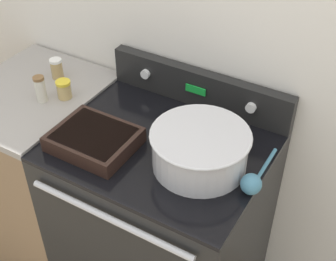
{
  "coord_description": "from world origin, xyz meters",
  "views": [
    {
      "loc": [
        0.7,
        -0.82,
        2.07
      ],
      "look_at": [
        0.02,
        0.34,
        0.99
      ],
      "focal_mm": 50.0,
      "sensor_mm": 36.0,
      "label": 1
    }
  ],
  "objects_px": {
    "spice_jar_yellow_cap": "(64,89)",
    "spice_jar_brown_cap": "(40,89)",
    "spice_jar_white_cap": "(57,69)",
    "mixing_bowl": "(200,148)",
    "casserole_dish": "(94,139)",
    "ladle": "(252,182)"
  },
  "relations": [
    {
      "from": "spice_jar_yellow_cap",
      "to": "spice_jar_brown_cap",
      "type": "bearing_deg",
      "value": -133.54
    },
    {
      "from": "spice_jar_brown_cap",
      "to": "spice_jar_white_cap",
      "type": "distance_m",
      "value": 0.18
    },
    {
      "from": "mixing_bowl",
      "to": "casserole_dish",
      "type": "xyz_separation_m",
      "value": [
        -0.38,
        -0.11,
        -0.05
      ]
    },
    {
      "from": "spice_jar_yellow_cap",
      "to": "spice_jar_white_cap",
      "type": "relative_size",
      "value": 0.86
    },
    {
      "from": "mixing_bowl",
      "to": "spice_jar_yellow_cap",
      "type": "height_order",
      "value": "mixing_bowl"
    },
    {
      "from": "ladle",
      "to": "spice_jar_yellow_cap",
      "type": "distance_m",
      "value": 0.89
    },
    {
      "from": "spice_jar_brown_cap",
      "to": "spice_jar_white_cap",
      "type": "height_order",
      "value": "spice_jar_brown_cap"
    },
    {
      "from": "ladle",
      "to": "spice_jar_brown_cap",
      "type": "xyz_separation_m",
      "value": [
        -0.95,
        0.03,
        0.04
      ]
    },
    {
      "from": "spice_jar_brown_cap",
      "to": "mixing_bowl",
      "type": "bearing_deg",
      "value": -0.44
    },
    {
      "from": "casserole_dish",
      "to": "mixing_bowl",
      "type": "bearing_deg",
      "value": 15.4
    },
    {
      "from": "ladle",
      "to": "spice_jar_white_cap",
      "type": "relative_size",
      "value": 2.98
    },
    {
      "from": "spice_jar_yellow_cap",
      "to": "spice_jar_brown_cap",
      "type": "relative_size",
      "value": 0.68
    },
    {
      "from": "casserole_dish",
      "to": "spice_jar_yellow_cap",
      "type": "xyz_separation_m",
      "value": [
        -0.29,
        0.18,
        0.02
      ]
    },
    {
      "from": "spice_jar_yellow_cap",
      "to": "spice_jar_brown_cap",
      "type": "height_order",
      "value": "spice_jar_brown_cap"
    },
    {
      "from": "ladle",
      "to": "spice_jar_yellow_cap",
      "type": "relative_size",
      "value": 3.48
    },
    {
      "from": "spice_jar_brown_cap",
      "to": "spice_jar_white_cap",
      "type": "relative_size",
      "value": 1.25
    },
    {
      "from": "mixing_bowl",
      "to": "casserole_dish",
      "type": "height_order",
      "value": "mixing_bowl"
    },
    {
      "from": "ladle",
      "to": "spice_jar_brown_cap",
      "type": "height_order",
      "value": "spice_jar_brown_cap"
    },
    {
      "from": "mixing_bowl",
      "to": "spice_jar_brown_cap",
      "type": "height_order",
      "value": "mixing_bowl"
    },
    {
      "from": "mixing_bowl",
      "to": "ladle",
      "type": "relative_size",
      "value": 1.28
    },
    {
      "from": "mixing_bowl",
      "to": "ladle",
      "type": "bearing_deg",
      "value": -5.32
    },
    {
      "from": "mixing_bowl",
      "to": "spice_jar_brown_cap",
      "type": "distance_m",
      "value": 0.74
    }
  ]
}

